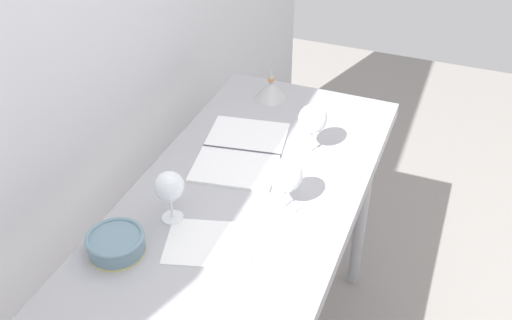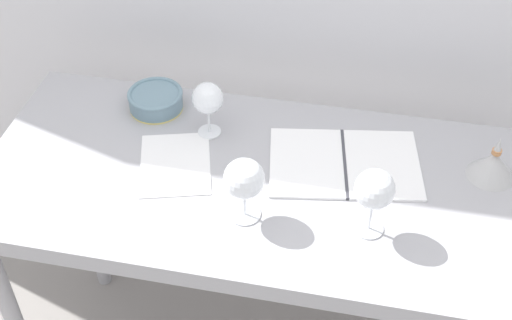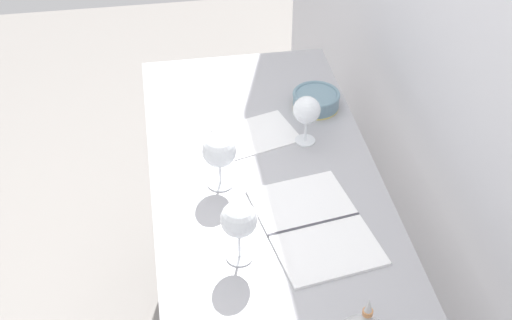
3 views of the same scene
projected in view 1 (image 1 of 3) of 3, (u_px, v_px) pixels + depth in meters
The scene contains 9 objects.
back_wall at pixel (78, 44), 1.66m from camera, with size 3.80×0.04×2.60m, color silver.
steel_counter at pixel (244, 223), 1.81m from camera, with size 1.40×0.65×0.90m.
wine_glass_near_right at pixel (313, 120), 1.85m from camera, with size 0.09×0.09×0.18m.
wine_glass_near_center at pixel (286, 176), 1.64m from camera, with size 0.10×0.10×0.17m.
wine_glass_far_left at pixel (169, 187), 1.60m from camera, with size 0.08×0.08×0.16m.
open_notebook at pixel (241, 151), 1.93m from camera, with size 0.42×0.32×0.01m.
tasting_sheet_upper at pixel (210, 243), 1.59m from camera, with size 0.18×0.23×0.00m, color white.
tasting_bowl at pixel (116, 243), 1.54m from camera, with size 0.15×0.15×0.06m.
decanter_funnel at pixel (271, 89), 2.19m from camera, with size 0.12×0.12×0.12m.
Camera 1 is at (-1.24, -0.54, 2.01)m, focal length 41.80 mm.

